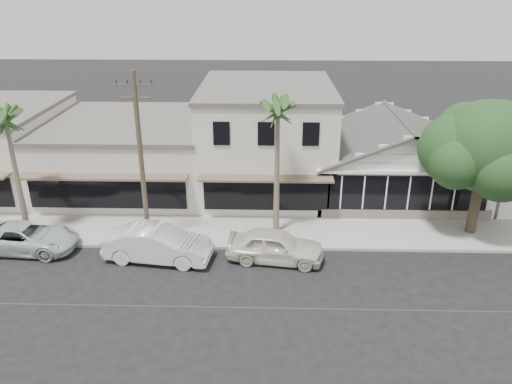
{
  "coord_description": "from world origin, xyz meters",
  "views": [
    {
      "loc": [
        -2.85,
        -17.36,
        12.73
      ],
      "look_at": [
        -3.47,
        6.0,
        2.75
      ],
      "focal_mm": 35.0,
      "sensor_mm": 36.0,
      "label": 1
    }
  ],
  "objects_px": {
    "utility_pole": "(141,158)",
    "car_0": "(275,246)",
    "car_1": "(158,244)",
    "shade_tree": "(483,148)",
    "car_2": "(26,238)"
  },
  "relations": [
    {
      "from": "utility_pole",
      "to": "car_0",
      "type": "relative_size",
      "value": 1.91
    },
    {
      "from": "utility_pole",
      "to": "car_0",
      "type": "height_order",
      "value": "utility_pole"
    },
    {
      "from": "car_1",
      "to": "shade_tree",
      "type": "xyz_separation_m",
      "value": [
        16.27,
        3.36,
        3.97
      ]
    },
    {
      "from": "car_0",
      "to": "shade_tree",
      "type": "bearing_deg",
      "value": -64.83
    },
    {
      "from": "car_1",
      "to": "car_2",
      "type": "relative_size",
      "value": 1.01
    },
    {
      "from": "car_1",
      "to": "car_2",
      "type": "distance_m",
      "value": 6.9
    },
    {
      "from": "utility_pole",
      "to": "shade_tree",
      "type": "xyz_separation_m",
      "value": [
        17.06,
        1.98,
        0.04
      ]
    },
    {
      "from": "utility_pole",
      "to": "shade_tree",
      "type": "relative_size",
      "value": 1.23
    },
    {
      "from": "car_0",
      "to": "car_2",
      "type": "height_order",
      "value": "car_0"
    },
    {
      "from": "car_0",
      "to": "car_2",
      "type": "distance_m",
      "value": 12.59
    },
    {
      "from": "car_0",
      "to": "car_2",
      "type": "xyz_separation_m",
      "value": [
        -12.57,
        0.66,
        -0.09
      ]
    },
    {
      "from": "car_2",
      "to": "shade_tree",
      "type": "xyz_separation_m",
      "value": [
        23.12,
        2.61,
        4.11
      ]
    },
    {
      "from": "car_1",
      "to": "car_2",
      "type": "height_order",
      "value": "car_1"
    },
    {
      "from": "car_0",
      "to": "shade_tree",
      "type": "distance_m",
      "value": 11.75
    },
    {
      "from": "utility_pole",
      "to": "car_2",
      "type": "distance_m",
      "value": 7.32
    }
  ]
}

